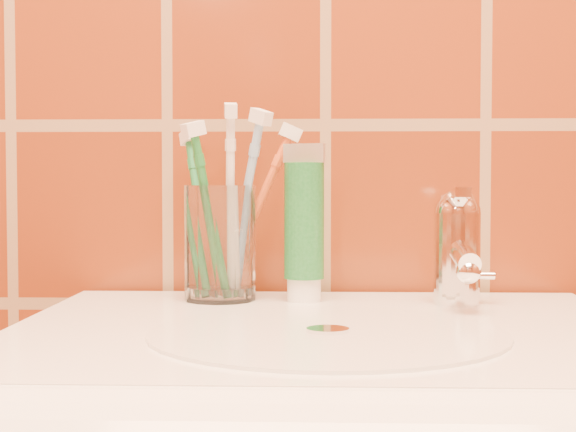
{
  "coord_description": "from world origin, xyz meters",
  "views": [
    {
      "loc": [
        -0.01,
        0.18,
        0.98
      ],
      "look_at": [
        -0.04,
        1.08,
        0.94
      ],
      "focal_mm": 55.0,
      "sensor_mm": 36.0,
      "label": 1
    }
  ],
  "objects": [
    {
      "name": "faucet",
      "position": [
        0.14,
        1.09,
        0.91
      ],
      "size": [
        0.05,
        0.11,
        0.12
      ],
      "color": "white",
      "rests_on": "pedestal_sink"
    },
    {
      "name": "toothbrush_4",
      "position": [
        -0.09,
        1.11,
        0.95
      ],
      "size": [
        0.13,
        0.12,
        0.22
      ],
      "primitive_type": null,
      "rotation": [
        0.27,
        0.0,
        0.83
      ],
      "color": "#7DAADF",
      "rests_on": "glass_tumbler"
    },
    {
      "name": "toothbrush_0",
      "position": [
        -0.14,
        1.14,
        0.94
      ],
      "size": [
        0.12,
        0.14,
        0.2
      ],
      "primitive_type": null,
      "rotation": [
        0.32,
        0.0,
        -2.57
      ],
      "color": "#207A40",
      "rests_on": "glass_tumbler"
    },
    {
      "name": "toothpaste_tube",
      "position": [
        -0.02,
        1.11,
        0.93
      ],
      "size": [
        0.05,
        0.04,
        0.17
      ],
      "rotation": [
        0.0,
        0.0,
        -0.43
      ],
      "color": "white",
      "rests_on": "pedestal_sink"
    },
    {
      "name": "toothbrush_2",
      "position": [
        -0.12,
        1.1,
        0.94
      ],
      "size": [
        0.11,
        0.1,
        0.2
      ],
      "primitive_type": null,
      "rotation": [
        0.23,
        0.0,
        -0.83
      ],
      "color": "#1E7333",
      "rests_on": "glass_tumbler"
    },
    {
      "name": "glass_tumbler",
      "position": [
        -0.11,
        1.12,
        0.91
      ],
      "size": [
        0.08,
        0.08,
        0.12
      ],
      "primitive_type": "cylinder",
      "rotation": [
        0.0,
        0.0,
        -0.01
      ],
      "color": "white",
      "rests_on": "pedestal_sink"
    },
    {
      "name": "toothbrush_1",
      "position": [
        -0.08,
        1.13,
        0.94
      ],
      "size": [
        0.12,
        0.11,
        0.19
      ],
      "primitive_type": null,
      "rotation": [
        0.42,
        0.0,
        1.68
      ],
      "color": "#D65925",
      "rests_on": "glass_tumbler"
    },
    {
      "name": "toothbrush_3",
      "position": [
        -0.1,
        1.1,
        0.95
      ],
      "size": [
        0.04,
        0.1,
        0.22
      ],
      "primitive_type": null,
      "rotation": [
        0.17,
        0.0,
        0.15
      ],
      "color": "white",
      "rests_on": "glass_tumbler"
    }
  ]
}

